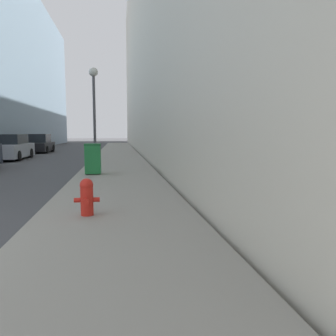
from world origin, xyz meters
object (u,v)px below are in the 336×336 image
object	(u,v)px
lamppost	(94,100)
parked_sedan_far	(39,144)
trash_bin	(93,158)
fire_hydrant	(87,196)
parked_sedan_near	(10,148)

from	to	relation	value
lamppost	parked_sedan_far	xyz separation A→B (m)	(-5.61, 12.00, -2.67)
trash_bin	fire_hydrant	bearing A→B (deg)	-86.80
lamppost	parked_sedan_far	bearing A→B (deg)	115.05
trash_bin	parked_sedan_near	distance (m)	11.13
trash_bin	lamppost	world-z (taller)	lamppost
fire_hydrant	lamppost	distance (m)	11.82
lamppost	parked_sedan_near	bearing A→B (deg)	141.49
fire_hydrant	lamppost	bearing A→B (deg)	93.06
fire_hydrant	parked_sedan_near	bearing A→B (deg)	111.45
fire_hydrant	trash_bin	world-z (taller)	trash_bin
parked_sedan_far	fire_hydrant	bearing A→B (deg)	-75.14
fire_hydrant	parked_sedan_near	distance (m)	17.12
parked_sedan_far	lamppost	bearing A→B (deg)	-64.95
lamppost	parked_sedan_near	xyz separation A→B (m)	(-5.65, 4.49, -2.66)
fire_hydrant	parked_sedan_far	world-z (taller)	parked_sedan_far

